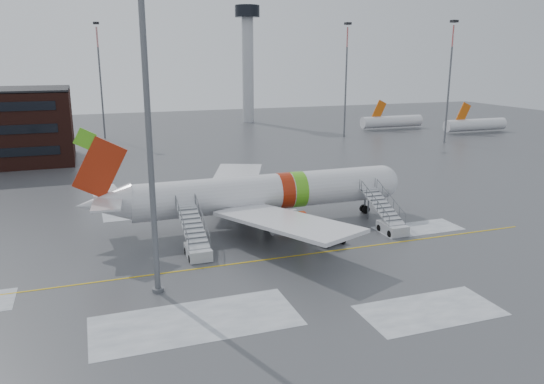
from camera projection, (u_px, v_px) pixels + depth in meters
name	position (u px, v px, depth m)	size (l,w,h in m)	color
ground	(240.00, 259.00, 47.13)	(260.00, 260.00, 0.00)	#494C4F
airliner	(257.00, 194.00, 55.83)	(35.03, 32.97, 11.18)	silver
airstair_fwd	(389.00, 221.00, 54.36)	(2.05, 7.70, 3.48)	#B3B5BA
airstair_aft	(196.00, 243.00, 47.88)	(2.05, 7.70, 3.48)	#B5B8BC
pushback_tug	(329.00, 237.00, 50.67)	(2.97, 2.49, 1.55)	black
light_mast_near	(147.00, 103.00, 37.04)	(1.20, 1.20, 27.80)	#595B60
control_tower	(248.00, 50.00, 138.81)	(6.40, 6.40, 30.00)	#B2B5BA
light_mast_far_ne	(346.00, 73.00, 113.83)	(1.20, 1.20, 24.25)	#595B60
light_mast_far_n	(100.00, 73.00, 112.23)	(1.20, 1.20, 24.25)	#595B60
light_mast_far_e	(450.00, 74.00, 106.23)	(1.20, 1.20, 24.25)	#595B60
distant_aircraft	(418.00, 131.00, 125.76)	(35.00, 18.00, 8.00)	#D8590C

